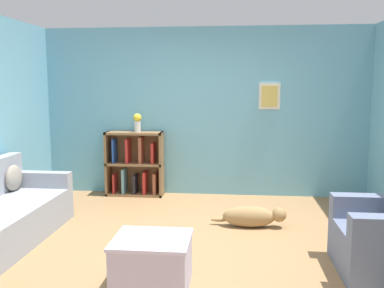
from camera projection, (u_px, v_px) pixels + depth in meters
ground_plane at (188, 245)px, 4.64m from camera, size 14.00×14.00×0.00m
wall_back at (204, 112)px, 6.67m from camera, size 5.60×0.13×2.60m
bookshelf at (136, 165)px, 6.69m from camera, size 0.89×0.31×1.00m
coffee_table at (152, 262)px, 3.60m from camera, size 0.64×0.57×0.45m
dog at (252, 216)px, 5.20m from camera, size 0.92×0.23×0.26m
vase at (137, 122)px, 6.57m from camera, size 0.13×0.13×0.29m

